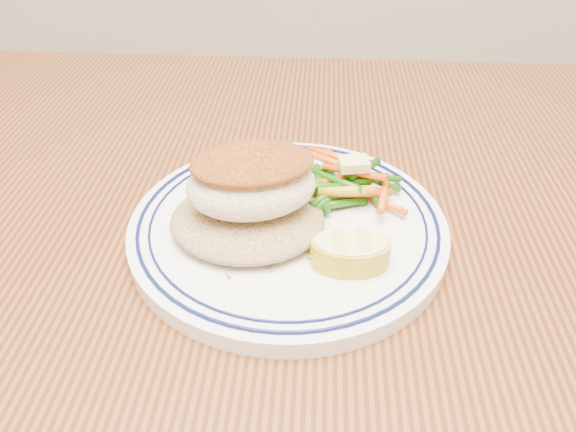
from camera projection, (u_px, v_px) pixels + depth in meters
The scene contains 7 objects.
dining_table at pixel (272, 345), 0.51m from camera, with size 1.50×0.90×0.75m.
plate at pixel (288, 226), 0.48m from camera, with size 0.27×0.27×0.02m.
rice_pilaf at pixel (247, 217), 0.46m from camera, with size 0.13×0.11×0.02m, color olive.
fish_fillet at pixel (251, 180), 0.44m from camera, with size 0.12×0.10×0.05m.
vegetable_pile at pixel (343, 182), 0.50m from camera, with size 0.11×0.09×0.03m.
butter_pat at pixel (354, 164), 0.49m from camera, with size 0.03×0.02×0.01m, color #F5D778.
lemon_wedge at pixel (351, 251), 0.42m from camera, with size 0.06×0.06×0.02m.
Camera 1 is at (0.04, -0.34, 1.05)m, focal length 35.00 mm.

